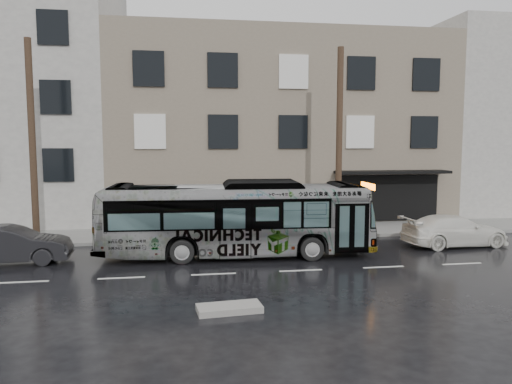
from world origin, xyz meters
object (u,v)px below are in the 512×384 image
sign_post (359,210)px  utility_pole_front (339,142)px  dark_sedan (11,245)px  bus (236,219)px  utility_pole_rear (32,143)px  white_sedan (455,231)px

sign_post → utility_pole_front: bearing=180.0°
sign_post → dark_sedan: 15.56m
utility_pole_front → bus: size_ratio=0.81×
sign_post → bus: bearing=-154.3°
utility_pole_front → dark_sedan: (-14.14, -3.06, -3.92)m
utility_pole_front → utility_pole_rear: bearing=180.0°
sign_post → white_sedan: size_ratio=0.50×
utility_pole_front → sign_post: 3.48m
white_sedan → bus: bearing=88.7°
utility_pole_front → dark_sedan: 14.99m
dark_sedan → utility_pole_rear: bearing=-6.1°
bus → white_sedan: 10.03m
utility_pole_rear → dark_sedan: 4.97m
utility_pole_rear → bus: size_ratio=0.81×
bus → white_sedan: size_ratio=2.31×
utility_pole_front → utility_pole_rear: size_ratio=1.00×
bus → dark_sedan: 8.79m
utility_pole_front → dark_sedan: bearing=-167.8°
utility_pole_rear → white_sedan: (18.60, -2.69, -3.95)m
sign_post → white_sedan: bearing=-37.6°
utility_pole_front → bus: utility_pole_front is taller
white_sedan → dark_sedan: size_ratio=1.08×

